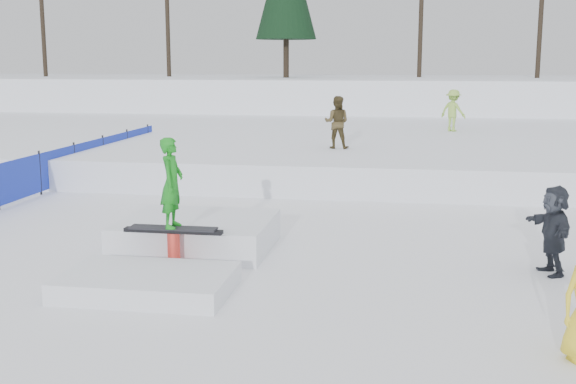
% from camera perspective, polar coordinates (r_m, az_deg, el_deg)
% --- Properties ---
extents(ground, '(120.00, 120.00, 0.00)m').
position_cam_1_polar(ground, '(10.64, -4.47, -7.68)').
color(ground, white).
extents(snow_berm, '(60.00, 14.00, 2.40)m').
position_cam_1_polar(snow_berm, '(39.94, 5.93, 7.29)').
color(snow_berm, white).
rests_on(snow_berm, ground).
extents(snow_midrise, '(50.00, 18.00, 0.80)m').
position_cam_1_polar(snow_midrise, '(26.09, 3.96, 3.96)').
color(snow_midrise, white).
rests_on(snow_midrise, ground).
extents(safety_fence, '(0.05, 16.00, 1.10)m').
position_cam_1_polar(safety_fence, '(18.90, -19.00, 1.45)').
color(safety_fence, '#1B30B6').
rests_on(safety_fence, ground).
extents(walker_olive, '(0.77, 0.62, 1.50)m').
position_cam_1_polar(walker_olive, '(20.74, 3.88, 5.51)').
color(walker_olive, '#44381D').
rests_on(walker_olive, snow_midrise).
extents(walker_ygreen, '(1.10, 0.99, 1.48)m').
position_cam_1_polar(walker_ygreen, '(26.44, 12.92, 6.30)').
color(walker_ygreen, '#96C54A').
rests_on(walker_ygreen, snow_midrise).
extents(spectator_dark, '(0.71, 1.37, 1.41)m').
position_cam_1_polar(spectator_dark, '(11.90, 20.24, -2.84)').
color(spectator_dark, '#282C35').
rests_on(spectator_dark, ground).
extents(jib_rail_feature, '(2.60, 4.40, 2.11)m').
position_cam_1_polar(jib_rail_feature, '(12.18, -8.16, -3.93)').
color(jib_rail_feature, white).
rests_on(jib_rail_feature, ground).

